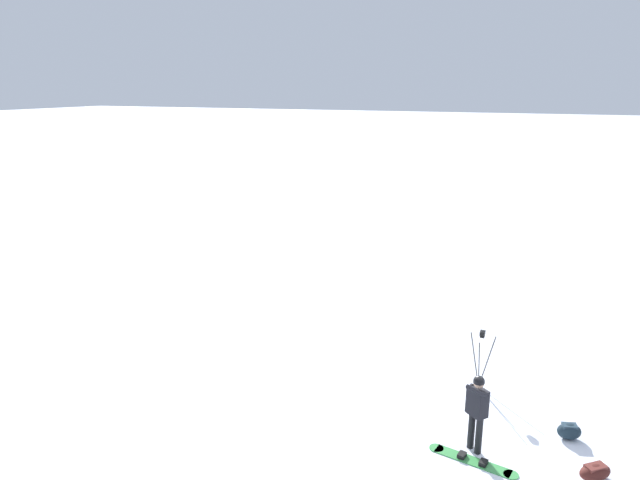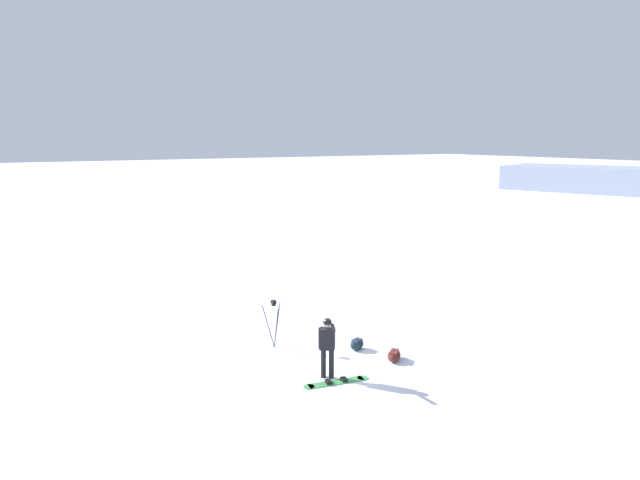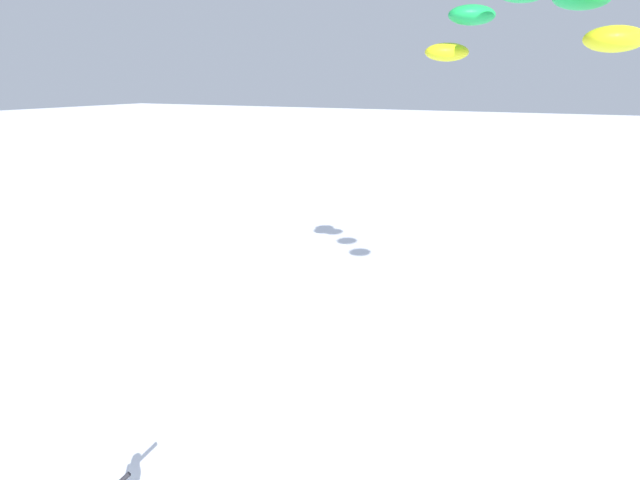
{
  "view_description": "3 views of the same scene",
  "coord_description": "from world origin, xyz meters",
  "px_view_note": "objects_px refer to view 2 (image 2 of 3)",
  "views": [
    {
      "loc": [
        -1.22,
        11.47,
        7.28
      ],
      "look_at": [
        2.06,
        3.69,
        5.01
      ],
      "focal_mm": 32.64,
      "sensor_mm": 36.0,
      "label": 1
    },
    {
      "loc": [
        7.03,
        12.21,
        6.37
      ],
      "look_at": [
        1.62,
        3.11,
        4.36
      ],
      "focal_mm": 30.19,
      "sensor_mm": 36.0,
      "label": 2
    },
    {
      "loc": [
        6.26,
        -3.63,
        8.56
      ],
      "look_at": [
        2.5,
        4.25,
        5.64
      ],
      "focal_mm": 26.66,
      "sensor_mm": 36.0,
      "label": 3
    }
  ],
  "objects_px": {
    "snowboard": "(336,382)",
    "gear_bag_small": "(394,355)",
    "camera_tripod": "(274,314)",
    "gear_bag_large": "(357,344)",
    "snowboarder": "(327,342)"
  },
  "relations": [
    {
      "from": "snowboarder",
      "to": "camera_tripod",
      "type": "distance_m",
      "value": 2.7
    },
    {
      "from": "snowboarder",
      "to": "snowboard",
      "type": "xyz_separation_m",
      "value": [
        -0.04,
        0.39,
        -1.0
      ]
    },
    {
      "from": "snowboard",
      "to": "camera_tripod",
      "type": "bearing_deg",
      "value": -84.02
    },
    {
      "from": "snowboard",
      "to": "gear_bag_large",
      "type": "height_order",
      "value": "gear_bag_large"
    },
    {
      "from": "snowboard",
      "to": "gear_bag_small",
      "type": "height_order",
      "value": "gear_bag_small"
    },
    {
      "from": "gear_bag_small",
      "to": "snowboarder",
      "type": "bearing_deg",
      "value": -0.7
    },
    {
      "from": "gear_bag_small",
      "to": "gear_bag_large",
      "type": "bearing_deg",
      "value": -69.17
    },
    {
      "from": "snowboarder",
      "to": "gear_bag_large",
      "type": "relative_size",
      "value": 2.99
    },
    {
      "from": "gear_bag_large",
      "to": "gear_bag_small",
      "type": "bearing_deg",
      "value": 110.83
    },
    {
      "from": "camera_tripod",
      "to": "gear_bag_large",
      "type": "bearing_deg",
      "value": 144.34
    },
    {
      "from": "snowboarder",
      "to": "snowboard",
      "type": "distance_m",
      "value": 1.07
    },
    {
      "from": "snowboarder",
      "to": "snowboard",
      "type": "relative_size",
      "value": 0.95
    },
    {
      "from": "gear_bag_large",
      "to": "gear_bag_small",
      "type": "relative_size",
      "value": 0.78
    },
    {
      "from": "gear_bag_large",
      "to": "snowboard",
      "type": "bearing_deg",
      "value": 42.08
    },
    {
      "from": "gear_bag_small",
      "to": "camera_tripod",
      "type": "bearing_deg",
      "value": -46.86
    }
  ]
}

